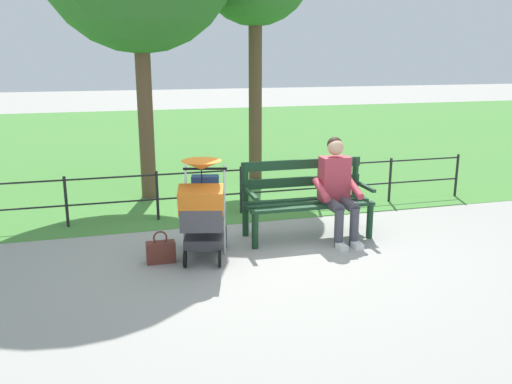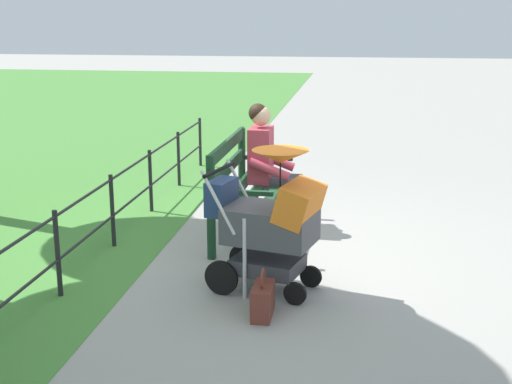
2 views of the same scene
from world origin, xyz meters
The scene contains 7 objects.
ground_plane centered at (0.00, 0.00, 0.00)m, with size 60.00×60.00×0.00m, color #9E9B93.
grass_lawn centered at (0.00, -8.80, 0.00)m, with size 40.00×16.00×0.01m, color #478438.
park_bench centered at (-0.56, -0.12, 0.53)m, with size 1.61×0.62×0.96m.
person_on_bench centered at (-0.89, 0.11, 0.68)m, with size 0.54×0.74×1.28m.
stroller centered at (0.84, 0.33, 0.59)m, with size 0.69×0.97×1.15m.
handbag centered at (1.33, 0.34, 0.13)m, with size 0.32×0.14×0.37m.
park_fence centered at (-0.27, -1.28, 0.42)m, with size 7.26×0.04×0.70m.
Camera 1 is at (1.82, 6.07, 2.27)m, focal length 37.72 mm.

